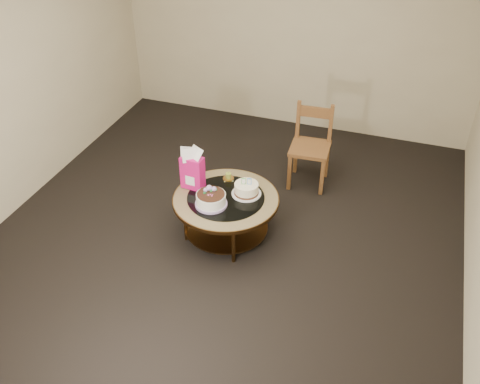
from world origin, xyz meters
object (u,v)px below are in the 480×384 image
(cream_cake, at_px, (246,189))
(decorated_cake, at_px, (211,200))
(gift_bag, at_px, (192,169))
(dining_chair, at_px, (311,146))
(coffee_table, at_px, (226,204))

(cream_cake, bearing_deg, decorated_cake, -149.41)
(gift_bag, height_order, dining_chair, dining_chair)
(decorated_cake, xyz_separation_m, cream_cake, (0.25, 0.27, -0.00))
(coffee_table, xyz_separation_m, decorated_cake, (-0.09, -0.16, 0.14))
(cream_cake, relative_size, gift_bag, 0.66)
(decorated_cake, relative_size, gift_bag, 0.70)
(decorated_cake, bearing_deg, coffee_table, 61.05)
(coffee_table, relative_size, decorated_cake, 3.39)
(coffee_table, relative_size, gift_bag, 2.36)
(decorated_cake, xyz_separation_m, dining_chair, (0.63, 1.35, -0.05))
(decorated_cake, distance_m, gift_bag, 0.38)
(decorated_cake, distance_m, cream_cake, 0.37)
(decorated_cake, bearing_deg, gift_bag, 141.76)
(gift_bag, xyz_separation_m, dining_chair, (0.90, 1.14, -0.21))
(gift_bag, bearing_deg, cream_cake, 11.22)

